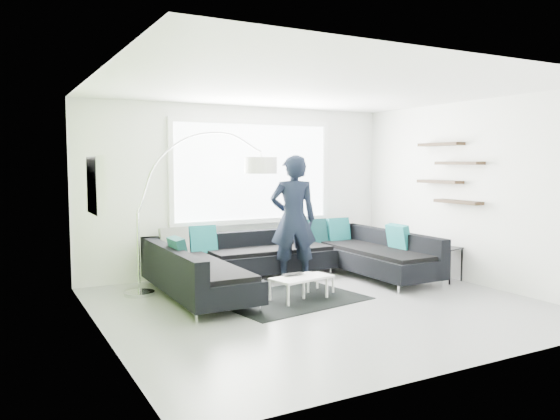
# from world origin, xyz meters

# --- Properties ---
(ground) EXTENTS (5.50, 5.50, 0.00)m
(ground) POSITION_xyz_m (0.00, 0.00, 0.00)
(ground) COLOR gray
(ground) RESTS_ON ground
(room_shell) EXTENTS (5.54, 5.04, 2.82)m
(room_shell) POSITION_xyz_m (0.04, 0.21, 1.81)
(room_shell) COLOR white
(room_shell) RESTS_ON ground
(sectional_sofa) EXTENTS (3.96, 2.45, 0.85)m
(sectional_sofa) POSITION_xyz_m (0.22, 1.12, 0.38)
(sectional_sofa) COLOR black
(sectional_sofa) RESTS_ON ground
(rug) EXTENTS (2.12, 1.69, 0.01)m
(rug) POSITION_xyz_m (-0.22, 0.45, 0.01)
(rug) COLOR black
(rug) RESTS_ON ground
(coffee_table) EXTENTS (1.05, 0.74, 0.31)m
(coffee_table) POSITION_xyz_m (0.03, 0.46, 0.16)
(coffee_table) COLOR white
(coffee_table) RESTS_ON ground
(arc_lamp) EXTENTS (2.21, 0.86, 2.32)m
(arc_lamp) POSITION_xyz_m (-1.96, 1.66, 1.16)
(arc_lamp) COLOR silver
(arc_lamp) RESTS_ON ground
(side_table) EXTENTS (0.47, 0.47, 0.54)m
(side_table) POSITION_xyz_m (2.51, 0.29, 0.27)
(side_table) COLOR black
(side_table) RESTS_ON ground
(person) EXTENTS (1.02, 0.93, 1.97)m
(person) POSITION_xyz_m (0.36, 1.37, 0.99)
(person) COLOR black
(person) RESTS_ON ground
(laptop) EXTENTS (0.33, 0.23, 0.02)m
(laptop) POSITION_xyz_m (-0.13, 0.47, 0.32)
(laptop) COLOR black
(laptop) RESTS_ON coffee_table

